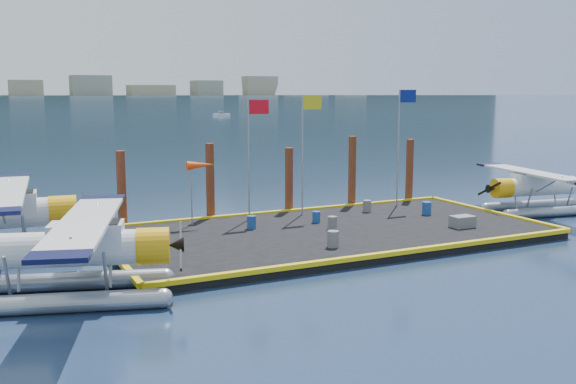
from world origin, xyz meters
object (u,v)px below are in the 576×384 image
object	(u,v)px
seaplane_a	(74,254)
flagpole_yellow	(306,136)
windsock	(200,167)
piling_2	(289,183)
flagpole_red	(252,141)
drum_4	(367,206)
piling_1	(210,184)
drum_1	(332,223)
drum_0	(251,222)
piling_0	(122,192)
drum_5	(316,217)
crate	(462,222)
piling_3	(352,174)
drum_3	(333,239)
seaplane_d	(537,189)
piling_4	(409,173)
drum_2	(427,208)
flagpole_blue	(402,130)

from	to	relation	value
seaplane_a	flagpole_yellow	size ratio (longest dim) A/B	1.63
windsock	piling_2	size ratio (longest dim) A/B	0.82
flagpole_red	windsock	world-z (taller)	flagpole_red
drum_4	piling_1	bearing A→B (deg)	163.40
drum_1	drum_4	size ratio (longest dim) A/B	0.98
drum_0	windsock	xyz separation A→B (m)	(-1.80, 2.04, 2.52)
piling_0	piling_1	world-z (taller)	piling_1
drum_5	flagpole_yellow	bearing A→B (deg)	77.17
crate	piling_3	bearing A→B (deg)	100.93
drum_3	flagpole_yellow	xyz separation A→B (m)	(2.25, 6.87, 3.77)
seaplane_d	crate	size ratio (longest dim) A/B	8.25
seaplane_d	flagpole_red	distance (m)	16.38
drum_5	piling_4	distance (m)	9.14
seaplane_d	piling_3	bearing A→B (deg)	69.45
seaplane_d	piling_4	bearing A→B (deg)	53.03
piling_1	flagpole_yellow	bearing A→B (deg)	-18.79
piling_1	piling_2	xyz separation A→B (m)	(4.50, 0.00, -0.20)
drum_2	drum_0	bearing A→B (deg)	175.63
seaplane_a	piling_1	bearing A→B (deg)	157.27
drum_5	piling_1	xyz separation A→B (m)	(-4.23, 3.67, 1.43)
drum_3	flagpole_blue	bearing A→B (deg)	39.81
flagpole_blue	windsock	bearing A→B (deg)	180.00
seaplane_a	flagpole_blue	bearing A→B (deg)	130.19
drum_1	drum_2	xyz separation A→B (m)	(6.28, 1.04, 0.03)
drum_3	piling_0	distance (m)	11.03
drum_0	drum_1	xyz separation A→B (m)	(3.38, -1.78, -0.00)
seaplane_d	flagpole_yellow	bearing A→B (deg)	83.93
drum_0	drum_2	distance (m)	9.69
flagpole_yellow	piling_3	distance (m)	4.75
crate	piling_3	distance (m)	7.98
seaplane_a	drum_0	size ratio (longest dim) A/B	16.49
piling_0	crate	bearing A→B (deg)	-27.99
flagpole_red	piling_2	size ratio (longest dim) A/B	1.58
drum_3	crate	size ratio (longest dim) A/B	0.63
drum_4	seaplane_d	bearing A→B (deg)	-16.69
flagpole_blue	windsock	size ratio (longest dim) A/B	2.08
drum_5	piling_2	world-z (taller)	piling_2
crate	piling_1	distance (m)	12.69
drum_4	drum_5	distance (m)	3.99
seaplane_a	flagpole_red	xyz separation A→B (m)	(9.71, 8.16, 2.82)
drum_4	piling_4	bearing A→B (deg)	28.00
drum_4	piling_1	size ratio (longest dim) A/B	0.15
flagpole_blue	piling_4	size ratio (longest dim) A/B	1.62
piling_2	drum_1	bearing A→B (deg)	-93.62
crate	flagpole_blue	bearing A→B (deg)	83.37
piling_1	drum_0	bearing A→B (deg)	-77.99
crate	drum_3	bearing A→B (deg)	-174.17
crate	piling_0	world-z (taller)	piling_0
windsock	piling_4	size ratio (longest dim) A/B	0.78
seaplane_d	drum_5	world-z (taller)	seaplane_d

